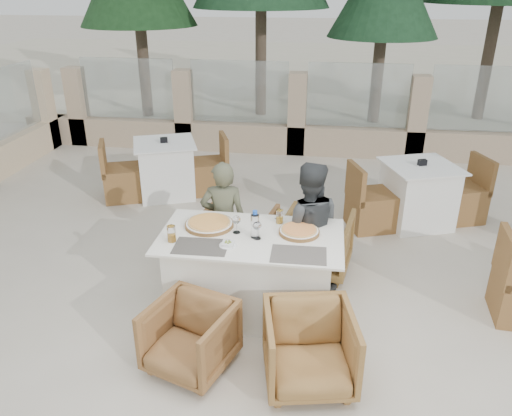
# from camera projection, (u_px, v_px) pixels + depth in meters

# --- Properties ---
(ground) EXTENTS (80.00, 80.00, 0.00)m
(ground) POSITION_uv_depth(u_px,v_px,m) (257.00, 317.00, 4.54)
(ground) COLOR beige
(ground) RESTS_ON ground
(sand_patch) EXTENTS (30.00, 16.00, 0.01)m
(sand_patch) POSITION_uv_depth(u_px,v_px,m) (315.00, 69.00, 17.14)
(sand_patch) COLOR beige
(sand_patch) RESTS_ON ground
(perimeter_wall_far) EXTENTS (10.00, 0.34, 1.60)m
(perimeter_wall_far) POSITION_uv_depth(u_px,v_px,m) (297.00, 108.00, 8.53)
(perimeter_wall_far) COLOR tan
(perimeter_wall_far) RESTS_ON ground
(dining_table) EXTENTS (1.60, 0.90, 0.77)m
(dining_table) POSITION_uv_depth(u_px,v_px,m) (251.00, 274.00, 4.50)
(dining_table) COLOR white
(dining_table) RESTS_ON ground
(placemat_near_left) EXTENTS (0.46, 0.31, 0.00)m
(placemat_near_left) POSITION_uv_depth(u_px,v_px,m) (201.00, 246.00, 4.16)
(placemat_near_left) COLOR #514C45
(placemat_near_left) RESTS_ON dining_table
(placemat_near_right) EXTENTS (0.46, 0.31, 0.00)m
(placemat_near_right) POSITION_uv_depth(u_px,v_px,m) (299.00, 255.00, 4.03)
(placemat_near_right) COLOR #615A53
(placemat_near_right) RESTS_ON dining_table
(pizza_left) EXTENTS (0.58, 0.58, 0.06)m
(pizza_left) POSITION_uv_depth(u_px,v_px,m) (209.00, 223.00, 4.49)
(pizza_left) COLOR orange
(pizza_left) RESTS_ON dining_table
(pizza_right) EXTENTS (0.39, 0.39, 0.05)m
(pizza_right) POSITION_uv_depth(u_px,v_px,m) (299.00, 231.00, 4.37)
(pizza_right) COLOR #E75A1F
(pizza_right) RESTS_ON dining_table
(water_bottle) EXTENTS (0.10, 0.10, 0.25)m
(water_bottle) POSITION_uv_depth(u_px,v_px,m) (255.00, 224.00, 4.26)
(water_bottle) COLOR #AACBE0
(water_bottle) RESTS_ON dining_table
(wine_glass_centre) EXTENTS (0.10, 0.10, 0.18)m
(wine_glass_centre) POSITION_uv_depth(u_px,v_px,m) (236.00, 223.00, 4.35)
(wine_glass_centre) COLOR silver
(wine_glass_centre) RESTS_ON dining_table
(wine_glass_near) EXTENTS (0.10, 0.10, 0.18)m
(wine_glass_near) POSITION_uv_depth(u_px,v_px,m) (257.00, 229.00, 4.25)
(wine_glass_near) COLOR silver
(wine_glass_near) RESTS_ON dining_table
(beer_glass_left) EXTENTS (0.09, 0.09, 0.14)m
(beer_glass_left) POSITION_uv_depth(u_px,v_px,m) (171.00, 234.00, 4.21)
(beer_glass_left) COLOR orange
(beer_glass_left) RESTS_ON dining_table
(beer_glass_right) EXTENTS (0.07, 0.07, 0.13)m
(beer_glass_right) POSITION_uv_depth(u_px,v_px,m) (280.00, 217.00, 4.54)
(beer_glass_right) COLOR gold
(beer_glass_right) RESTS_ON dining_table
(olive_dish) EXTENTS (0.14, 0.14, 0.04)m
(olive_dish) POSITION_uv_depth(u_px,v_px,m) (228.00, 243.00, 4.16)
(olive_dish) COLOR white
(olive_dish) RESTS_ON dining_table
(armchair_far_left) EXTENTS (0.83, 0.85, 0.67)m
(armchair_far_left) POSITION_uv_depth(u_px,v_px,m) (238.00, 239.00, 5.20)
(armchair_far_left) COLOR brown
(armchair_far_left) RESTS_ON ground
(armchair_far_right) EXTENTS (0.78, 0.80, 0.63)m
(armchair_far_right) POSITION_uv_depth(u_px,v_px,m) (317.00, 242.00, 5.17)
(armchair_far_right) COLOR brown
(armchair_far_right) RESTS_ON ground
(armchair_near_left) EXTENTS (0.77, 0.78, 0.56)m
(armchair_near_left) POSITION_uv_depth(u_px,v_px,m) (190.00, 337.00, 3.85)
(armchair_near_left) COLOR brown
(armchair_near_left) RESTS_ON ground
(armchair_near_right) EXTENTS (0.77, 0.79, 0.61)m
(armchair_near_right) POSITION_uv_depth(u_px,v_px,m) (309.00, 349.00, 3.70)
(armchair_near_right) COLOR olive
(armchair_near_right) RESTS_ON ground
(diner_left) EXTENTS (0.49, 0.35, 1.24)m
(diner_left) POSITION_uv_depth(u_px,v_px,m) (224.00, 221.00, 4.94)
(diner_left) COLOR #53553E
(diner_left) RESTS_ON ground
(diner_right) EXTENTS (0.68, 0.55, 1.33)m
(diner_right) POSITION_uv_depth(u_px,v_px,m) (307.00, 229.00, 4.68)
(diner_right) COLOR #393C3E
(diner_right) RESTS_ON ground
(bg_table_a) EXTENTS (1.83, 1.36, 0.77)m
(bg_table_a) POSITION_uv_depth(u_px,v_px,m) (166.00, 169.00, 6.99)
(bg_table_a) COLOR white
(bg_table_a) RESTS_ON ground
(bg_table_b) EXTENTS (1.82, 1.32, 0.77)m
(bg_table_b) POSITION_uv_depth(u_px,v_px,m) (418.00, 195.00, 6.15)
(bg_table_b) COLOR white
(bg_table_b) RESTS_ON ground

